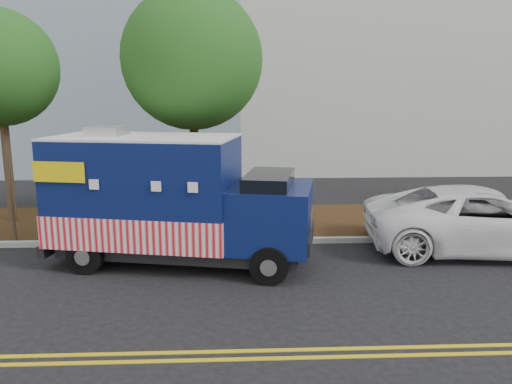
{
  "coord_description": "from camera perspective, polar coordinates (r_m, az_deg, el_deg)",
  "views": [
    {
      "loc": [
        1.65,
        -11.88,
        4.14
      ],
      "look_at": [
        2.21,
        0.6,
        1.62
      ],
      "focal_mm": 35.0,
      "sensor_mm": 36.0,
      "label": 1
    }
  ],
  "objects": [
    {
      "name": "ground",
      "position": [
        12.68,
        -10.01,
        -7.84
      ],
      "size": [
        120.0,
        120.0,
        0.0
      ],
      "primitive_type": "plane",
      "color": "black",
      "rests_on": "ground"
    },
    {
      "name": "curb",
      "position": [
        13.98,
        -9.3,
        -5.67
      ],
      "size": [
        120.0,
        0.18,
        0.15
      ],
      "primitive_type": "cube",
      "color": "#9E9E99",
      "rests_on": "ground"
    },
    {
      "name": "mulch_strip",
      "position": [
        15.99,
        -8.45,
        -3.47
      ],
      "size": [
        120.0,
        4.0,
        0.15
      ],
      "primitive_type": "cube",
      "color": "black",
      "rests_on": "ground"
    },
    {
      "name": "centerline_near",
      "position": [
        8.66,
        -13.9,
        -17.5
      ],
      "size": [
        120.0,
        0.1,
        0.01
      ],
      "primitive_type": "cube",
      "color": "gold",
      "rests_on": "ground"
    },
    {
      "name": "centerline_far",
      "position": [
        8.44,
        -14.24,
        -18.31
      ],
      "size": [
        120.0,
        0.1,
        0.01
      ],
      "primitive_type": "cube",
      "color": "gold",
      "rests_on": "ground"
    },
    {
      "name": "tree_b",
      "position": [
        14.98,
        -7.29,
        14.79
      ],
      "size": [
        4.07,
        4.07,
        7.1
      ],
      "color": "#38281C",
      "rests_on": "ground"
    },
    {
      "name": "sign_post",
      "position": [
        15.02,
        -26.12,
        -1.08
      ],
      "size": [
        0.06,
        0.06,
        2.4
      ],
      "primitive_type": "cube",
      "color": "#473828",
      "rests_on": "ground"
    },
    {
      "name": "food_truck",
      "position": [
        12.24,
        -9.98,
        -1.22
      ],
      "size": [
        6.63,
        3.51,
        3.33
      ],
      "rotation": [
        0.0,
        0.0,
        -0.2
      ],
      "color": "black",
      "rests_on": "ground"
    },
    {
      "name": "white_car",
      "position": [
        14.35,
        24.63,
        -2.93
      ],
      "size": [
        6.39,
        3.49,
        1.7
      ],
      "primitive_type": "imported",
      "rotation": [
        0.0,
        0.0,
        1.46
      ],
      "color": "white",
      "rests_on": "ground"
    }
  ]
}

